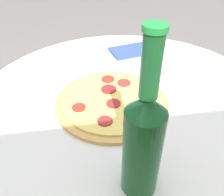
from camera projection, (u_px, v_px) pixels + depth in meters
The scene contains 4 objects.
table at pixel (125, 141), 0.78m from camera, with size 0.85×0.85×0.76m.
pizza at pixel (112, 102), 0.65m from camera, with size 0.30×0.30×0.02m.
beer_bottle at pixel (143, 142), 0.40m from camera, with size 0.07×0.07×0.31m.
napkin at pixel (133, 50), 0.90m from camera, with size 0.17×0.12×0.01m.
Camera 1 is at (0.13, 0.53, 1.17)m, focal length 40.00 mm.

